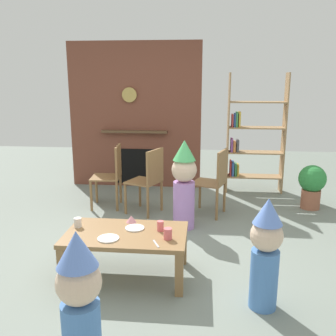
{
  "coord_description": "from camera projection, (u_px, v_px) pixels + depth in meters",
  "views": [
    {
      "loc": [
        0.54,
        -3.63,
        1.81
      ],
      "look_at": [
        0.15,
        0.4,
        0.84
      ],
      "focal_mm": 39.97,
      "sensor_mm": 36.0,
      "label": 1
    }
  ],
  "objects": [
    {
      "name": "ground_plane",
      "position": [
        150.0,
        253.0,
        3.98
      ],
      "size": [
        12.0,
        12.0,
        0.0
      ],
      "primitive_type": "plane",
      "color": "gray"
    },
    {
      "name": "brick_fireplace_feature",
      "position": [
        136.0,
        116.0,
        6.28
      ],
      "size": [
        2.2,
        0.28,
        2.4
      ],
      "color": "brown",
      "rests_on": "ground_plane"
    },
    {
      "name": "bookshelf",
      "position": [
        251.0,
        139.0,
        5.98
      ],
      "size": [
        0.9,
        0.28,
        1.9
      ],
      "color": "#9E7A51",
      "rests_on": "ground_plane"
    },
    {
      "name": "coffee_table",
      "position": [
        126.0,
        239.0,
        3.45
      ],
      "size": [
        1.11,
        0.66,
        0.43
      ],
      "color": "olive",
      "rests_on": "ground_plane"
    },
    {
      "name": "paper_cup_near_left",
      "position": [
        168.0,
        234.0,
        3.28
      ],
      "size": [
        0.08,
        0.08,
        0.1
      ],
      "primitive_type": "cylinder",
      "color": "#E5666B",
      "rests_on": "coffee_table"
    },
    {
      "name": "paper_cup_near_right",
      "position": [
        78.0,
        223.0,
        3.55
      ],
      "size": [
        0.07,
        0.07,
        0.09
      ],
      "primitive_type": "cylinder",
      "color": "silver",
      "rests_on": "coffee_table"
    },
    {
      "name": "paper_cup_center",
      "position": [
        160.0,
        226.0,
        3.46
      ],
      "size": [
        0.06,
        0.06,
        0.09
      ],
      "primitive_type": "cylinder",
      "color": "#E5666B",
      "rests_on": "coffee_table"
    },
    {
      "name": "paper_plate_front",
      "position": [
        135.0,
        228.0,
        3.52
      ],
      "size": [
        0.18,
        0.18,
        0.01
      ],
      "primitive_type": "cylinder",
      "color": "white",
      "rests_on": "coffee_table"
    },
    {
      "name": "paper_plate_rear",
      "position": [
        108.0,
        238.0,
        3.29
      ],
      "size": [
        0.19,
        0.19,
        0.01
      ],
      "primitive_type": "cylinder",
      "color": "white",
      "rests_on": "coffee_table"
    },
    {
      "name": "birthday_cake_slice",
      "position": [
        131.0,
        219.0,
        3.67
      ],
      "size": [
        0.1,
        0.1,
        0.07
      ],
      "primitive_type": "cone",
      "color": "pink",
      "rests_on": "coffee_table"
    },
    {
      "name": "table_fork",
      "position": [
        156.0,
        244.0,
        3.19
      ],
      "size": [
        0.08,
        0.14,
        0.01
      ],
      "primitive_type": "cube",
      "rotation": [
        0.0,
        0.0,
        1.99
      ],
      "color": "silver",
      "rests_on": "coffee_table"
    },
    {
      "name": "child_with_cone_hat",
      "position": [
        80.0,
        304.0,
        2.2
      ],
      "size": [
        0.27,
        0.27,
        0.98
      ],
      "rotation": [
        0.0,
        0.0,
        1.56
      ],
      "color": "#4C7FC6",
      "rests_on": "ground_plane"
    },
    {
      "name": "child_in_pink",
      "position": [
        266.0,
        251.0,
        2.93
      ],
      "size": [
        0.26,
        0.26,
        0.93
      ],
      "rotation": [
        0.0,
        0.0,
        2.83
      ],
      "color": "#4C7FC6",
      "rests_on": "ground_plane"
    },
    {
      "name": "child_by_the_chairs",
      "position": [
        184.0,
        182.0,
        4.53
      ],
      "size": [
        0.3,
        0.3,
        1.1
      ],
      "rotation": [
        0.0,
        0.0,
        -1.94
      ],
      "color": "#B27FCC",
      "rests_on": "ground_plane"
    },
    {
      "name": "dining_chair_left",
      "position": [
        112.0,
        172.0,
        5.3
      ],
      "size": [
        0.43,
        0.43,
        0.9
      ],
      "rotation": [
        0.0,
        0.0,
        3.22
      ],
      "color": "olive",
      "rests_on": "ground_plane"
    },
    {
      "name": "dining_chair_middle",
      "position": [
        149.0,
        177.0,
        5.04
      ],
      "size": [
        0.53,
        0.53,
        0.9
      ],
      "rotation": [
        0.0,
        0.0,
        2.73
      ],
      "color": "olive",
      "rests_on": "ground_plane"
    },
    {
      "name": "dining_chair_right",
      "position": [
        215.0,
        179.0,
        4.98
      ],
      "size": [
        0.51,
        0.51,
        0.9
      ],
      "rotation": [
        0.0,
        0.0,
        2.82
      ],
      "color": "olive",
      "rests_on": "ground_plane"
    },
    {
      "name": "potted_plant_tall",
      "position": [
        312.0,
        184.0,
        5.27
      ],
      "size": [
        0.38,
        0.38,
        0.63
      ],
      "color": "#9E5B42",
      "rests_on": "ground_plane"
    }
  ]
}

